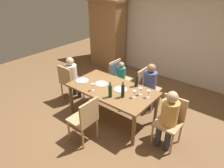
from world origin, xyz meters
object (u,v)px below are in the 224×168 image
at_px(dining_table, 112,91).
at_px(dinner_plate_host, 101,84).
at_px(armoire_cabinet, 107,34).
at_px(dinner_plate_guest_left, 82,81).
at_px(chair_right_end, 171,118).
at_px(person_man_guest, 169,116).
at_px(wine_bottle_dark_red, 123,90).
at_px(chair_near, 85,118).
at_px(chair_left_end, 69,80).
at_px(person_man_bearded, 72,75).
at_px(wine_bottle_tall_green, 136,80).
at_px(wine_glass_centre, 134,93).
at_px(wine_bottle_short_olive, 110,90).
at_px(person_woman_host, 151,83).
at_px(chair_far_left, 117,73).
at_px(dinner_plate_guest_right, 120,89).
at_px(person_child_small, 122,76).
at_px(wine_glass_near_left, 93,86).
at_px(wine_glass_far, 141,90).
at_px(chair_far_right, 146,86).
at_px(wine_glass_near_right, 149,93).

bearing_deg(dining_table, dinner_plate_host, -180.00).
height_order(armoire_cabinet, dinner_plate_guest_left, armoire_cabinet).
bearing_deg(dinner_plate_guest_left, chair_right_end, 6.83).
height_order(person_man_guest, wine_bottle_dark_red, person_man_guest).
bearing_deg(chair_near, chair_left_end, 60.20).
height_order(person_man_bearded, wine_bottle_dark_red, person_man_bearded).
distance_m(wine_bottle_tall_green, wine_glass_centre, 0.46).
distance_m(chair_left_end, wine_bottle_short_olive, 1.53).
relative_size(chair_near, person_woman_host, 0.84).
xyz_separation_m(chair_far_left, wine_glass_centre, (1.09, -0.89, 0.24)).
bearing_deg(chair_far_left, person_man_guest, 63.68).
distance_m(dinner_plate_host, dinner_plate_guest_right, 0.47).
relative_size(chair_left_end, person_man_guest, 0.82).
height_order(dining_table, dinner_plate_host, dinner_plate_host).
height_order(dining_table, chair_far_left, chair_far_left).
relative_size(dining_table, wine_bottle_tall_green, 6.06).
xyz_separation_m(person_woman_host, wine_glass_centre, (0.12, -0.89, 0.20)).
height_order(armoire_cabinet, person_child_small, armoire_cabinet).
bearing_deg(armoire_cabinet, dinner_plate_guest_right, -45.02).
distance_m(wine_glass_near_left, wine_glass_centre, 0.86).
bearing_deg(dinner_plate_host, wine_glass_far, 9.86).
bearing_deg(person_child_small, chair_far_right, 90.00).
xyz_separation_m(chair_right_end, chair_near, (-1.20, -0.96, 0.00)).
xyz_separation_m(person_man_bearded, wine_bottle_short_olive, (1.47, -0.31, 0.24)).
bearing_deg(dinner_plate_guest_left, dining_table, 11.96).
height_order(person_man_bearded, wine_bottle_short_olive, person_man_bearded).
bearing_deg(wine_bottle_short_olive, person_woman_host, 77.91).
bearing_deg(wine_bottle_dark_red, wine_glass_near_right, 37.10).
height_order(wine_bottle_tall_green, wine_glass_near_left, wine_bottle_tall_green).
xyz_separation_m(chair_left_end, wine_glass_near_left, (1.03, -0.22, 0.30)).
distance_m(chair_far_left, wine_bottle_dark_red, 1.39).
distance_m(dining_table, wine_glass_far, 0.64).
bearing_deg(chair_right_end, dining_table, 3.87).
bearing_deg(wine_glass_centre, chair_left_end, -177.68).
xyz_separation_m(armoire_cabinet, dinner_plate_guest_left, (1.28, -2.40, -0.36)).
bearing_deg(chair_far_right, armoire_cabinet, -120.46).
height_order(wine_glass_near_right, dinner_plate_guest_left, wine_glass_near_right).
relative_size(wine_glass_near_left, wine_glass_far, 1.00).
xyz_separation_m(chair_right_end, person_man_guest, (0.00, -0.11, 0.11)).
xyz_separation_m(person_man_bearded, wine_bottle_tall_green, (1.63, 0.37, 0.23)).
xyz_separation_m(armoire_cabinet, person_woman_host, (2.44, -1.37, -0.46)).
relative_size(chair_near, wine_glass_near_left, 6.17).
bearing_deg(person_child_small, chair_right_end, 64.79).
bearing_deg(wine_glass_near_right, dinner_plate_guest_right, -170.65).
bearing_deg(chair_far_left, person_woman_host, 90.00).
distance_m(wine_glass_near_left, wine_glass_near_right, 1.12).
bearing_deg(person_man_guest, wine_glass_near_left, 10.31).
xyz_separation_m(wine_bottle_tall_green, wine_bottle_dark_red, (0.04, -0.53, 0.01)).
bearing_deg(dinner_plate_guest_right, wine_glass_centre, -10.96).
xyz_separation_m(wine_bottle_short_olive, dinner_plate_guest_left, (-0.91, 0.13, -0.14)).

